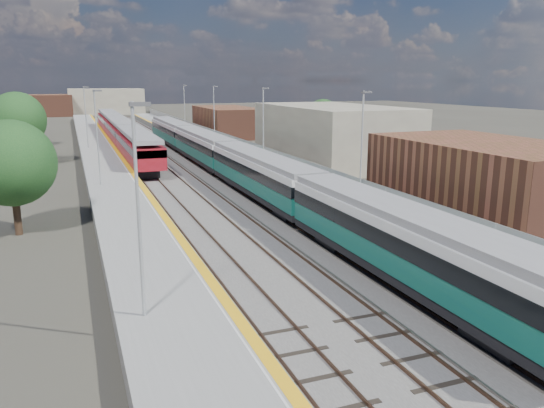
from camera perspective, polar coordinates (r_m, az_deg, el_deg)
ground at (r=61.84m, az=-9.25°, el=4.42°), size 320.00×320.00×0.00m
ballast_bed at (r=63.88m, az=-11.69°, el=4.62°), size 10.50×155.00×0.06m
tracks at (r=65.60m, az=-11.41°, el=4.92°), size 8.96×160.00×0.17m
platform_right at (r=65.39m, az=-5.16°, el=5.48°), size 4.70×155.00×8.52m
platform_left at (r=63.10m, az=-17.82°, el=4.61°), size 4.30×155.00×8.52m
buildings at (r=148.67m, az=-23.68°, el=12.64°), size 72.00×185.50×40.00m
green_train at (r=50.13m, az=-4.79°, el=5.01°), size 2.75×76.73×3.03m
red_train at (r=79.17m, az=-16.02°, el=7.57°), size 2.97×60.13×3.75m
tree_a at (r=35.04m, az=-26.23°, el=3.95°), size 5.15×5.15×6.99m
tree_b at (r=63.89m, az=-25.71°, el=8.17°), size 5.95×5.95×8.06m
tree_c at (r=83.12m, az=-25.19°, el=8.24°), size 4.55×4.55×6.17m
tree_d at (r=78.22m, az=5.49°, el=9.39°), size 4.88×4.88×6.62m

